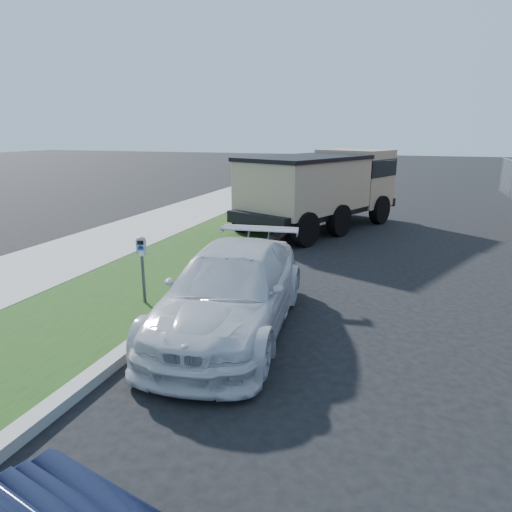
% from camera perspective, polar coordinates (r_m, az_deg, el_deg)
% --- Properties ---
extents(ground, '(120.00, 120.00, 0.00)m').
position_cam_1_polar(ground, '(7.57, 7.78, -10.15)').
color(ground, black).
rests_on(ground, ground).
extents(streetside, '(6.12, 50.00, 0.15)m').
position_cam_1_polar(streetside, '(11.50, -18.42, -1.47)').
color(streetside, gray).
rests_on(streetside, ground).
extents(parking_meter, '(0.21, 0.17, 1.27)m').
position_cam_1_polar(parking_meter, '(8.60, -14.08, 0.07)').
color(parking_meter, '#3F4247').
rests_on(parking_meter, ground).
extents(white_wagon, '(2.41, 4.90, 1.37)m').
position_cam_1_polar(white_wagon, '(7.62, -2.95, -4.27)').
color(white_wagon, silver).
rests_on(white_wagon, ground).
extents(dump_truck, '(4.79, 6.99, 2.58)m').
position_cam_1_polar(dump_truck, '(15.90, 8.50, 8.74)').
color(dump_truck, black).
rests_on(dump_truck, ground).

